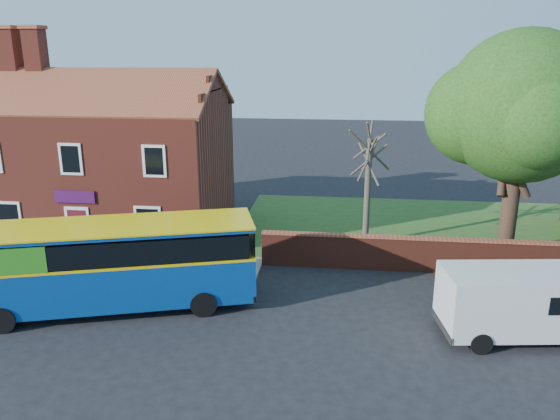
# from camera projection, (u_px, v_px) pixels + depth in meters

# --- Properties ---
(ground) EXTENTS (120.00, 120.00, 0.00)m
(ground) POSITION_uv_depth(u_px,v_px,m) (174.00, 339.00, 18.64)
(ground) COLOR black
(ground) RESTS_ON ground
(pavement) EXTENTS (18.00, 3.50, 0.12)m
(pavement) POSITION_uv_depth(u_px,v_px,m) (63.00, 264.00, 24.88)
(pavement) COLOR gray
(pavement) RESTS_ON ground
(kerb) EXTENTS (18.00, 0.15, 0.14)m
(kerb) POSITION_uv_depth(u_px,v_px,m) (43.00, 280.00, 23.21)
(kerb) COLOR slate
(kerb) RESTS_ON ground
(grass_strip) EXTENTS (26.00, 12.00, 0.04)m
(grass_strip) POSITION_uv_depth(u_px,v_px,m) (479.00, 231.00, 29.54)
(grass_strip) COLOR #426B28
(grass_strip) RESTS_ON ground
(shop_building) EXTENTS (12.30, 8.13, 10.50)m
(shop_building) POSITION_uv_depth(u_px,v_px,m) (109.00, 166.00, 29.39)
(shop_building) COLOR maroon
(shop_building) RESTS_ON ground
(boundary_wall) EXTENTS (22.00, 0.38, 1.60)m
(boundary_wall) POSITION_uv_depth(u_px,v_px,m) (513.00, 258.00, 23.60)
(boundary_wall) COLOR maroon
(boundary_wall) RESTS_ON ground
(bus) EXTENTS (11.26, 5.82, 3.33)m
(bus) POSITION_uv_depth(u_px,v_px,m) (97.00, 263.00, 20.26)
(bus) COLOR navy
(bus) RESTS_ON ground
(van_near) EXTENTS (5.75, 2.91, 2.42)m
(van_near) POSITION_uv_depth(u_px,v_px,m) (525.00, 301.00, 18.40)
(van_near) COLOR silver
(van_near) RESTS_ON ground
(large_tree) EXTENTS (8.55, 6.77, 10.43)m
(large_tree) POSITION_uv_depth(u_px,v_px,m) (522.00, 111.00, 24.26)
(large_tree) COLOR black
(large_tree) RESTS_ON ground
(bare_tree) EXTENTS (2.21, 2.63, 5.89)m
(bare_tree) POSITION_uv_depth(u_px,v_px,m) (368.00, 186.00, 26.73)
(bare_tree) COLOR #4C4238
(bare_tree) RESTS_ON ground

